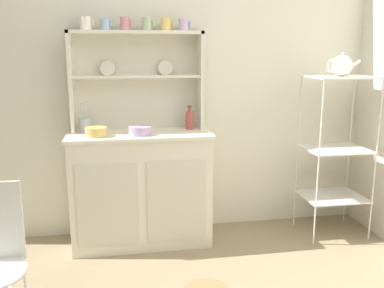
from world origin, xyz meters
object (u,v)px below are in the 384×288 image
at_px(hutch_cabinet, 141,187).
at_px(jam_bottle, 190,120).
at_px(bakers_rack, 336,140).
at_px(porcelain_teapot, 342,66).
at_px(cup_cream_0, 86,23).
at_px(hutch_shelf_unit, 137,73).
at_px(bowl_mixing_large, 96,132).
at_px(utensil_jar, 86,125).

relative_size(hutch_cabinet, jam_bottle, 5.81).
xyz_separation_m(bakers_rack, porcelain_teapot, (-0.00, -0.00, 0.57)).
bearing_deg(porcelain_teapot, cup_cream_0, 173.27).
relative_size(hutch_shelf_unit, jam_bottle, 5.42).
relative_size(cup_cream_0, jam_bottle, 0.53).
bearing_deg(hutch_cabinet, bowl_mixing_large, -166.60).
bearing_deg(hutch_cabinet, porcelain_teapot, -3.71).
height_order(bakers_rack, bowl_mixing_large, bakers_rack).
distance_m(hutch_shelf_unit, porcelain_teapot, 1.54).
height_order(bakers_rack, porcelain_teapot, porcelain_teapot).
distance_m(cup_cream_0, utensil_jar, 0.73).
relative_size(hutch_shelf_unit, utensil_jar, 4.06).
bearing_deg(jam_bottle, hutch_shelf_unit, 168.67).
bearing_deg(utensil_jar, hutch_shelf_unit, 12.61).
relative_size(hutch_shelf_unit, porcelain_teapot, 3.98).
bearing_deg(cup_cream_0, bowl_mixing_large, -77.33).
height_order(hutch_shelf_unit, bakers_rack, hutch_shelf_unit).
bearing_deg(hutch_shelf_unit, bakers_rack, -9.81).
xyz_separation_m(hutch_shelf_unit, bakers_rack, (1.52, -0.26, -0.52)).
xyz_separation_m(bakers_rack, bowl_mixing_large, (-1.83, 0.03, 0.12)).
distance_m(hutch_cabinet, hutch_shelf_unit, 0.86).
bearing_deg(hutch_cabinet, bakers_rack, -3.71).
xyz_separation_m(cup_cream_0, jam_bottle, (0.74, -0.04, -0.71)).
relative_size(bowl_mixing_large, porcelain_teapot, 0.62).
xyz_separation_m(bakers_rack, cup_cream_0, (-1.87, 0.22, 0.87)).
distance_m(bakers_rack, bowl_mixing_large, 1.83).
bearing_deg(utensil_jar, jam_bottle, 0.67).
bearing_deg(utensil_jar, porcelain_teapot, -5.26).
xyz_separation_m(jam_bottle, utensil_jar, (-0.78, -0.01, -0.01)).
distance_m(bakers_rack, jam_bottle, 1.16).
bearing_deg(bowl_mixing_large, jam_bottle, 12.89).
height_order(utensil_jar, porcelain_teapot, porcelain_teapot).
bearing_deg(hutch_cabinet, utensil_jar, 168.82).
height_order(cup_cream_0, jam_bottle, cup_cream_0).
height_order(hutch_cabinet, utensil_jar, utensil_jar).
height_order(hutch_cabinet, jam_bottle, jam_bottle).
bearing_deg(bowl_mixing_large, bakers_rack, -0.79).
height_order(hutch_cabinet, hutch_shelf_unit, hutch_shelf_unit).
bearing_deg(jam_bottle, hutch_cabinet, -167.52).
height_order(hutch_shelf_unit, jam_bottle, hutch_shelf_unit).
xyz_separation_m(jam_bottle, porcelain_teapot, (1.13, -0.18, 0.41)).
bearing_deg(hutch_shelf_unit, porcelain_teapot, -9.82).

